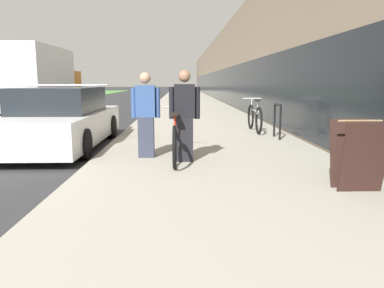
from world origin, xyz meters
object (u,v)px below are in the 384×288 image
Objects in this scene: person_rider at (185,116)px; bike_rack_hoop at (277,117)px; person_bystander at (146,115)px; tandem_bicycle at (175,137)px; sandwich_board_sign at (358,155)px; parked_sedan_curbside at (61,120)px; moving_truck at (38,81)px; cruiser_bike_nearest at (255,118)px.

bike_rack_hoop is (2.29, 2.61, -0.27)m from person_rider.
tandem_bicycle is at bearing -3.38° from person_bystander.
parked_sedan_curbside is (-4.94, 3.90, 0.07)m from sandwich_board_sign.
cruiser_bike_nearest is at bearing -41.83° from moving_truck.
cruiser_bike_nearest is 5.72m from sandwich_board_sign.
person_rider is 0.79m from person_bystander.
person_rider is 3.46m from parked_sedan_curbside.
person_rider is at bearing -27.61° from person_bystander.
parked_sedan_curbside is at bearing 146.18° from tandem_bicycle.
sandwich_board_sign is at bearing -37.30° from person_bystander.
sandwich_board_sign is 6.29m from parked_sedan_curbside.
bike_rack_hoop is 0.18× the size of parked_sedan_curbside.
bike_rack_hoop is at bearing -45.14° from moving_truck.
bike_rack_hoop is (2.46, 2.28, 0.14)m from tandem_bicycle.
person_rider is 2.86m from sandwich_board_sign.
tandem_bicycle is 0.66m from person_bystander.
parked_sedan_curbside reaches higher than sandwich_board_sign.
person_bystander is at bearing 152.39° from person_rider.
tandem_bicycle is 4.15m from cruiser_bike_nearest.
moving_truck reaches higher than sandwich_board_sign.
bike_rack_hoop is 5.08m from parked_sedan_curbside.
tandem_bicycle is 1.70× the size of person_bystander.
person_bystander is 13.00m from moving_truck.
moving_truck is at bearing 134.86° from bike_rack_hoop.
person_bystander is 1.82× the size of bike_rack_hoop.
cruiser_bike_nearest reaches higher than bike_rack_hoop.
person_rider reaches higher than parked_sedan_curbside.
person_rider is 3.49m from bike_rack_hoop.
person_rider is 1.85× the size of bike_rack_hoop.
parked_sedan_curbside is (-2.06, 1.71, -0.26)m from person_bystander.
tandem_bicycle is 3.19m from sandwich_board_sign.
bike_rack_hoop is (2.99, 2.25, -0.26)m from person_bystander.
bike_rack_hoop is at bearing 48.71° from person_rider.
tandem_bicycle is at bearing 116.43° from person_rider.
cruiser_bike_nearest is at bearing 52.67° from person_bystander.
person_rider is (0.17, -0.33, 0.41)m from tandem_bicycle.
person_rider is 4.38m from cruiser_bike_nearest.
person_bystander is 3.63m from sandwich_board_sign.
person_bystander is 0.22× the size of moving_truck.
person_bystander reaches higher than bike_rack_hoop.
sandwich_board_sign is at bearing -88.09° from cruiser_bike_nearest.
sandwich_board_sign is 0.19× the size of parked_sedan_curbside.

